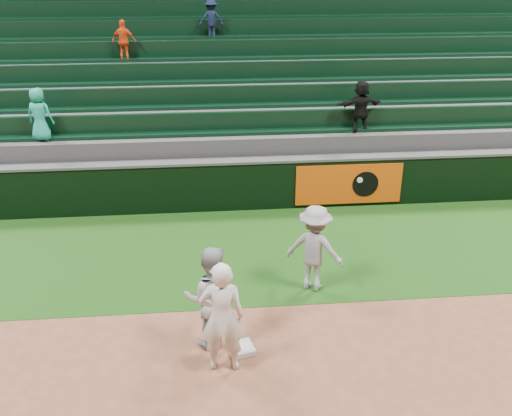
{
  "coord_description": "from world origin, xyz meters",
  "views": [
    {
      "loc": [
        -0.45,
        -7.5,
        5.77
      ],
      "look_at": [
        0.48,
        2.3,
        1.3
      ],
      "focal_mm": 40.0,
      "sensor_mm": 36.0,
      "label": 1
    }
  ],
  "objects": [
    {
      "name": "stadium_seating",
      "position": [
        -0.0,
        8.97,
        1.7
      ],
      "size": [
        36.0,
        5.95,
        4.85
      ],
      "color": "#363639",
      "rests_on": "ground"
    },
    {
      "name": "ground",
      "position": [
        0.0,
        0.0,
        0.0
      ],
      "size": [
        70.0,
        70.0,
        0.0
      ],
      "primitive_type": "plane",
      "color": "brown",
      "rests_on": "ground"
    },
    {
      "name": "baserunner",
      "position": [
        -0.44,
        -0.03,
        0.87
      ],
      "size": [
        0.87,
        0.69,
        1.74
      ],
      "primitive_type": "imported",
      "rotation": [
        0.0,
        0.0,
        3.1
      ],
      "color": "#999CA3",
      "rests_on": "ground"
    },
    {
      "name": "base_coach",
      "position": [
        1.47,
        1.46,
        0.83
      ],
      "size": [
        1.23,
        1.04,
        1.65
      ],
      "primitive_type": "imported",
      "rotation": [
        0.0,
        0.0,
        2.66
      ],
      "color": "#91949D",
      "rests_on": "foul_grass"
    },
    {
      "name": "first_baseman",
      "position": [
        -0.29,
        -0.61,
        0.9
      ],
      "size": [
        0.69,
        0.47,
        1.81
      ],
      "primitive_type": "imported",
      "rotation": [
        0.0,
        0.0,
        3.08
      ],
      "color": "silver",
      "rests_on": "ground"
    },
    {
      "name": "first_base",
      "position": [
        0.01,
        -0.26,
        0.04
      ],
      "size": [
        0.45,
        0.45,
        0.08
      ],
      "primitive_type": "cube",
      "rotation": [
        0.0,
        0.0,
        0.26
      ],
      "color": "silver",
      "rests_on": "ground"
    },
    {
      "name": "foul_grass",
      "position": [
        0.0,
        3.0,
        0.0
      ],
      "size": [
        36.0,
        4.2,
        0.01
      ],
      "primitive_type": "cube",
      "color": "#13380E",
      "rests_on": "ground"
    },
    {
      "name": "field_wall",
      "position": [
        0.03,
        5.2,
        0.63
      ],
      "size": [
        36.0,
        0.45,
        1.25
      ],
      "color": "black",
      "rests_on": "ground"
    }
  ]
}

